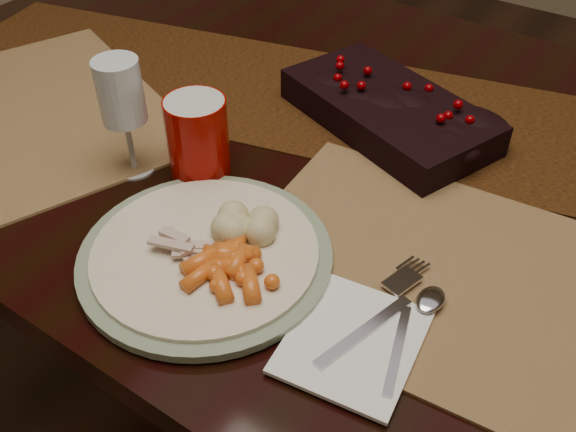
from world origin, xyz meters
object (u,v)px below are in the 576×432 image
Objects in this scene: mashed_potatoes at (246,220)px; centerpiece at (388,106)px; turkey_shreds at (175,245)px; baby_carrots at (223,266)px; wine_glass at (125,118)px; placemat_main at (440,272)px; dinner_plate at (205,254)px; dining_table at (358,317)px; red_cup at (198,138)px; napkin at (353,341)px.

centerpiece is at bearing 87.18° from mashed_potatoes.
mashed_potatoes is 0.09m from turkey_shreds.
baby_carrots is 0.62× the size of wine_glass.
turkey_shreds is at bearing -154.09° from placemat_main.
placemat_main is at bearing 21.95° from mashed_potatoes.
baby_carrots is at bearing -20.12° from dinner_plate.
centerpiece is (-0.02, 0.06, 0.41)m from dining_table.
red_cup reaches higher than dining_table.
wine_glass is (-0.09, -0.04, 0.02)m from red_cup.
baby_carrots is 1.54× the size of turkey_shreds.
placemat_main is 2.81× the size of wine_glass.
turkey_shreds is at bearing -177.15° from baby_carrots.
red_cup is at bearing 150.85° from mashed_potatoes.
baby_carrots is 0.27m from wine_glass.
dinner_plate is at bearing -48.00° from red_cup.
red_cup is at bearing 132.00° from dinner_plate.
baby_carrots is at bearing 2.85° from turkey_shreds.
centerpiece reaches higher than turkey_shreds.
wine_glass is at bearing 157.51° from baby_carrots.
baby_carrots is at bearing -146.70° from placemat_main.
mashed_potatoes reaches higher than napkin.
centerpiece is 0.39m from dinner_plate.
dinner_plate is 1.80× the size of wine_glass.
turkey_shreds is 0.60× the size of red_cup.
dinner_plate is (-0.24, -0.14, 0.01)m from placemat_main.
napkin is at bearing -65.41° from dining_table.
placemat_main is 0.15m from napkin.
dinner_plate is 4.44× the size of turkey_shreds.
turkey_shreds is 0.45× the size of napkin.
centerpiece is 2.15× the size of napkin.
red_cup reaches higher than dinner_plate.
centerpiece is at bearing 58.91° from red_cup.
dinner_plate reaches higher than placemat_main.
red_cup is at bearing -121.09° from centerpiece.
dinner_plate is 0.21m from napkin.
turkey_shreds reaches higher than dining_table.
dining_table is 24.56× the size of mashed_potatoes.
placemat_main is 3.09× the size of napkin.
baby_carrots is at bearing -92.63° from dining_table.
placemat_main is 0.24m from mashed_potatoes.
mashed_potatoes reaches higher than dinner_plate.
dining_table is 0.53m from napkin.
centerpiece reaches higher than placemat_main.
napkin is at bearing 2.52° from turkey_shreds.
napkin is at bearing -12.93° from wine_glass.
napkin is 1.34× the size of red_cup.
red_cup is at bearing -132.03° from dining_table.
napkin is 0.91× the size of wine_glass.
turkey_shreds is at bearing -125.22° from mashed_potatoes.
red_cup is 0.68× the size of wine_glass.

